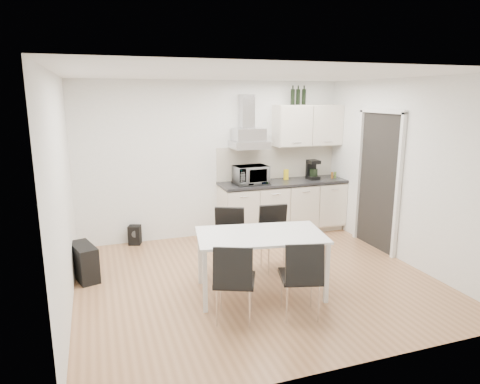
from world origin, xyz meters
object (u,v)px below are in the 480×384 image
Objects in this scene: kitchenette at (284,186)px; guitar_amp at (84,262)px; floor_speaker at (135,235)px; chair_near_left at (235,281)px; dining_table at (261,240)px; chair_far_left at (228,243)px; chair_far_right at (277,239)px; chair_near_right at (300,277)px.

guitar_amp is at bearing -163.38° from kitchenette.
guitar_amp is (-3.30, -0.98, -0.60)m from kitchenette.
floor_speaker is (0.75, 1.15, -0.08)m from guitar_amp.
guitar_amp is (-1.53, 1.63, -0.21)m from chair_near_left.
kitchenette is 2.46m from dining_table.
dining_table is 2.71× the size of guitar_amp.
chair_far_left is 1.21m from chair_near_left.
chair_far_right is (-0.79, -1.52, -0.39)m from kitchenette.
kitchenette reaches higher than chair_far_left.
kitchenette reaches higher than chair_near_left.
dining_table is 1.85× the size of chair_far_left.
chair_near_left is (-0.97, -1.10, 0.00)m from chair_far_right.
chair_near_right is 2.86m from guitar_amp.
guitar_amp reaches higher than floor_speaker.
chair_far_left is (-0.20, 0.67, -0.24)m from dining_table.
chair_far_right is at bearing -24.55° from floor_speaker.
chair_far_left is at bearing 99.30° from chair_near_left.
chair_far_right is (0.68, -0.08, 0.00)m from chair_far_left.
kitchenette is 2.64m from floor_speaker.
floor_speaker is at bearing 132.01° from chair_near_right.
chair_near_right is at bearing -63.19° from dining_table.
chair_far_right is 1.47× the size of guitar_amp.
chair_near_left is at bearing -124.47° from dining_table.
floor_speaker is (-1.48, 2.92, -0.28)m from chair_near_right.
chair_far_right and chair_near_right have the same top height.
guitar_amp is 1.92× the size of floor_speaker.
chair_far_left is 0.68m from chair_far_right.
floor_speaker is (-1.28, 2.27, -0.52)m from dining_table.
chair_far_right is 1.00× the size of chair_near_right.
dining_table is at bearing -45.95° from guitar_amp.
dining_table is 0.75m from chair_near_left.
chair_far_right is 2.57m from guitar_amp.
guitar_amp is (-2.23, 1.77, -0.21)m from chair_near_right.
chair_near_left is at bearing -63.84° from guitar_amp.
chair_far_left is 1.38m from chair_near_right.
chair_far_left reaches higher than floor_speaker.
chair_near_left is (-1.76, -2.61, -0.39)m from kitchenette.
chair_near_right is (0.20, -0.65, -0.24)m from dining_table.
kitchenette reaches higher than guitar_amp.
dining_table is at bearing -121.10° from kitchenette.
chair_near_right reaches higher than dining_table.
dining_table is (-1.27, -2.10, -0.15)m from kitchenette.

